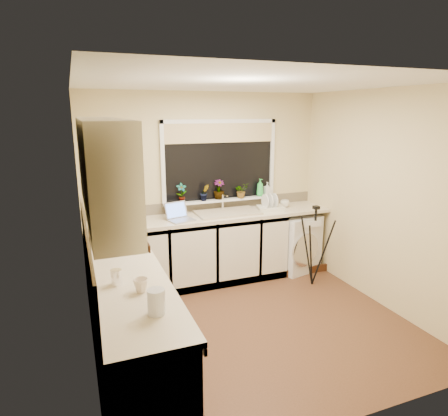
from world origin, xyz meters
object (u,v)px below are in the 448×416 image
(soap_bottle_green, at_px, (260,187))
(plant_c, at_px, (219,189))
(plant_b, at_px, (205,193))
(tripod, at_px, (314,246))
(kettle, at_px, (124,232))
(plant_d, at_px, (241,190))
(glass_jug, at_px, (156,302))
(steel_jar, at_px, (116,277))
(microwave, at_px, (110,226))
(soap_bottle_clear, at_px, (267,189))
(cup_left, at_px, (141,285))
(dish_rack, at_px, (271,208))
(washing_machine, at_px, (294,242))
(plant_a, at_px, (182,193))
(laptop, at_px, (179,215))
(cup_back, at_px, (285,204))

(soap_bottle_green, bearing_deg, plant_c, 178.21)
(plant_b, relative_size, soap_bottle_green, 0.90)
(tripod, bearing_deg, soap_bottle_green, 135.01)
(kettle, distance_m, plant_d, 1.91)
(tripod, relative_size, glass_jug, 6.10)
(tripod, bearing_deg, plant_d, 150.30)
(steel_jar, relative_size, plant_b, 0.56)
(steel_jar, bearing_deg, microwave, 86.53)
(soap_bottle_clear, bearing_deg, kettle, -156.33)
(plant_b, height_order, plant_c, plant_c)
(plant_b, xyz_separation_m, cup_left, (-1.20, -2.10, -0.21))
(kettle, xyz_separation_m, tripod, (2.36, 0.12, -0.49))
(plant_b, distance_m, plant_d, 0.52)
(dish_rack, distance_m, microwave, 2.20)
(plant_c, bearing_deg, washing_machine, -14.85)
(kettle, relative_size, plant_b, 1.07)
(steel_jar, height_order, cup_left, steel_jar)
(tripod, distance_m, plant_a, 1.83)
(microwave, bearing_deg, glass_jug, 176.03)
(tripod, bearing_deg, laptop, -178.43)
(plant_a, relative_size, soap_bottle_green, 1.06)
(laptop, bearing_deg, tripod, -32.91)
(washing_machine, bearing_deg, plant_c, 151.32)
(plant_b, relative_size, plant_d, 1.06)
(plant_c, bearing_deg, microwave, -152.42)
(plant_d, xyz_separation_m, soap_bottle_green, (0.29, 0.02, 0.02))
(microwave, relative_size, plant_c, 2.00)
(laptop, height_order, soap_bottle_clear, soap_bottle_clear)
(washing_machine, height_order, dish_rack, dish_rack)
(laptop, xyz_separation_m, soap_bottle_green, (1.24, 0.28, 0.21))
(plant_a, xyz_separation_m, plant_c, (0.52, 0.03, 0.00))
(kettle, height_order, glass_jug, kettle)
(kettle, bearing_deg, soap_bottle_clear, 23.67)
(dish_rack, relative_size, cup_left, 3.17)
(dish_rack, height_order, steel_jar, steel_jar)
(plant_a, bearing_deg, microwave, -142.12)
(microwave, xyz_separation_m, cup_left, (0.08, -1.35, -0.09))
(glass_jug, bearing_deg, kettle, 90.09)
(soap_bottle_clear, relative_size, cup_left, 1.71)
(steel_jar, height_order, plant_d, plant_d)
(cup_left, bearing_deg, cup_back, 39.97)
(cup_back, bearing_deg, plant_d, 166.45)
(laptop, xyz_separation_m, cup_left, (-0.78, -1.83, -0.00))
(cup_left, bearing_deg, plant_b, 60.31)
(dish_rack, distance_m, steel_jar, 2.77)
(dish_rack, distance_m, cup_left, 2.77)
(washing_machine, distance_m, cup_left, 3.12)
(plant_b, bearing_deg, washing_machine, -11.19)
(laptop, height_order, cup_back, laptop)
(plant_d, relative_size, soap_bottle_green, 0.84)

